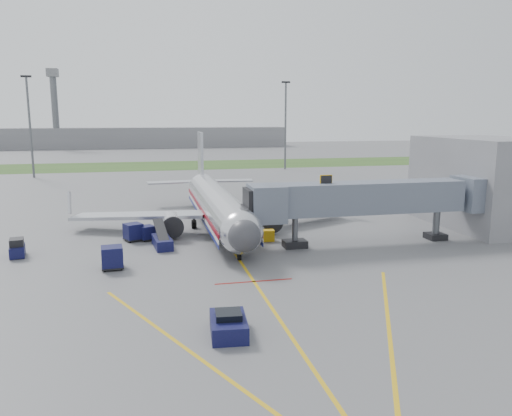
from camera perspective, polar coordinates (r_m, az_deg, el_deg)
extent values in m
plane|color=#565659|center=(41.99, -1.43, -6.68)|extent=(400.00, 400.00, 0.00)
cube|color=#2D4C1E|center=(130.19, -9.20, 4.84)|extent=(300.00, 25.00, 0.01)
cube|color=gold|center=(40.12, -0.87, -7.50)|extent=(0.25, 50.00, 0.01)
cube|color=maroon|center=(38.26, -0.25, -8.40)|extent=(6.00, 0.25, 0.01)
cube|color=gold|center=(28.27, -8.08, -15.57)|extent=(9.52, 20.04, 0.01)
cube|color=gold|center=(31.40, 14.94, -13.10)|extent=(9.52, 20.04, 0.01)
cylinder|color=silver|center=(55.77, -4.45, 0.42)|extent=(3.80, 28.00, 3.80)
sphere|color=silver|center=(42.23, -1.71, -2.79)|extent=(3.80, 3.80, 3.80)
sphere|color=#38383D|center=(40.99, -1.36, -3.19)|extent=(2.74, 2.74, 2.74)
cube|color=black|center=(41.72, -1.61, -2.18)|extent=(2.20, 1.20, 0.55)
cone|color=silver|center=(71.95, -6.34, 2.65)|extent=(3.80, 5.00, 3.80)
cube|color=#B7BAC1|center=(71.03, -6.36, 5.79)|extent=(0.35, 4.20, 7.00)
cube|color=#B7BAC1|center=(55.39, -13.17, -0.84)|extent=(15.10, 8.59, 1.13)
cube|color=#B7BAC1|center=(57.73, 3.94, -0.14)|extent=(15.10, 8.59, 1.13)
cylinder|color=silver|center=(52.60, -9.57, -1.80)|extent=(2.10, 3.60, 2.10)
cylinder|color=silver|center=(54.11, 1.49, -1.31)|extent=(2.10, 3.60, 2.10)
cube|color=maroon|center=(56.13, -2.50, 0.15)|extent=(0.05, 28.00, 0.45)
cube|color=navy|center=(56.29, -2.49, -0.75)|extent=(0.05, 28.00, 0.35)
cylinder|color=black|center=(43.79, -1.94, -5.56)|extent=(0.28, 0.70, 0.70)
cylinder|color=black|center=(56.39, -7.10, -1.84)|extent=(0.50, 1.00, 1.00)
cylinder|color=black|center=(57.10, -1.90, -1.62)|extent=(0.50, 1.00, 1.00)
cube|color=slate|center=(49.60, 12.28, 1.19)|extent=(20.00, 3.00, 3.00)
cube|color=slate|center=(46.40, 1.22, 0.55)|extent=(3.20, 3.60, 3.40)
cube|color=black|center=(46.13, -0.23, 0.50)|extent=(1.60, 3.00, 2.80)
cube|color=#E6A80D|center=(47.81, 8.01, 3.17)|extent=(1.20, 0.15, 1.00)
cylinder|color=#595B60|center=(47.70, 4.48, -2.70)|extent=(0.56, 0.56, 3.10)
cube|color=black|center=(47.98, 4.46, -4.09)|extent=(2.20, 1.60, 0.70)
cylinder|color=#595B60|center=(53.98, 19.89, -1.75)|extent=(0.70, 0.70, 3.10)
cube|color=black|center=(54.24, 19.81, -3.04)|extent=(1.80, 1.80, 0.60)
cube|color=slate|center=(55.70, 23.56, 1.55)|extent=(3.00, 4.00, 3.40)
cube|color=slate|center=(62.60, 24.62, 2.73)|extent=(10.00, 16.00, 10.00)
cylinder|color=#595B60|center=(111.64, -24.40, 8.29)|extent=(0.44, 0.44, 20.00)
cube|color=black|center=(111.89, -24.80, 13.51)|extent=(2.00, 0.40, 0.40)
cylinder|color=#595B60|center=(119.00, 3.38, 9.26)|extent=(0.44, 0.44, 20.00)
cube|color=black|center=(119.24, 3.44, 14.17)|extent=(2.00, 0.40, 0.40)
cube|color=slate|center=(209.55, -13.38, 7.85)|extent=(120.00, 14.00, 8.00)
cylinder|color=#595B60|center=(206.91, -21.97, 10.13)|extent=(2.40, 2.40, 28.00)
cube|color=slate|center=(207.53, -22.25, 14.12)|extent=(4.00, 4.00, 3.00)
cube|color=black|center=(29.42, -3.16, -13.32)|extent=(2.31, 3.48, 1.01)
cube|color=black|center=(29.17, -3.18, -12.16)|extent=(1.60, 1.60, 0.46)
cylinder|color=black|center=(28.34, -4.69, -14.61)|extent=(0.27, 0.75, 0.74)
cylinder|color=black|center=(28.46, -1.24, -14.46)|extent=(0.27, 0.75, 0.74)
cylinder|color=black|center=(30.53, -4.93, -12.71)|extent=(0.27, 0.75, 0.74)
cylinder|color=black|center=(30.64, -1.76, -12.59)|extent=(0.27, 0.75, 0.74)
cube|color=black|center=(49.55, -25.61, -4.44)|extent=(1.61, 2.53, 0.94)
cube|color=black|center=(49.36, -25.69, -3.54)|extent=(1.37, 1.68, 0.66)
cylinder|color=black|center=(48.83, -26.19, -5.04)|extent=(0.28, 0.50, 0.47)
cylinder|color=black|center=(48.76, -25.08, -4.97)|extent=(0.28, 0.50, 0.47)
cylinder|color=black|center=(50.47, -26.08, -4.55)|extent=(0.28, 0.50, 0.47)
cylinder|color=black|center=(50.41, -25.00, -4.48)|extent=(0.28, 0.50, 0.47)
cube|color=black|center=(42.69, -16.12, -5.37)|extent=(1.83, 1.83, 1.69)
cube|color=black|center=(42.92, -16.07, -6.44)|extent=(1.89, 1.89, 0.13)
cylinder|color=black|center=(42.30, -16.92, -6.80)|extent=(0.27, 0.33, 0.30)
cylinder|color=black|center=(42.33, -15.14, -6.70)|extent=(0.27, 0.33, 0.30)
cylinder|color=black|center=(43.55, -16.96, -6.31)|extent=(0.27, 0.33, 0.30)
cylinder|color=black|center=(43.58, -15.23, -6.21)|extent=(0.27, 0.33, 0.30)
cube|color=black|center=(51.60, -12.36, -2.73)|extent=(1.78, 1.78, 1.34)
cube|color=black|center=(51.75, -12.34, -3.45)|extent=(1.83, 1.83, 0.10)
cylinder|color=black|center=(51.09, -12.62, -3.68)|extent=(0.27, 0.30, 0.24)
cylinder|color=black|center=(51.51, -11.57, -3.53)|extent=(0.27, 0.30, 0.24)
cylinder|color=black|center=(52.02, -13.09, -3.45)|extent=(0.27, 0.30, 0.24)
cylinder|color=black|center=(52.43, -12.05, -3.30)|extent=(0.27, 0.30, 0.24)
cube|color=black|center=(51.68, -13.86, -2.60)|extent=(2.11, 2.11, 1.59)
cube|color=black|center=(51.86, -13.82, -3.45)|extent=(2.18, 2.18, 0.12)
cylinder|color=black|center=(51.09, -14.17, -3.73)|extent=(0.33, 0.36, 0.29)
cylinder|color=black|center=(51.57, -12.92, -3.54)|extent=(0.33, 0.36, 0.29)
cylinder|color=black|center=(52.19, -14.71, -3.45)|extent=(0.33, 0.36, 0.29)
cylinder|color=black|center=(52.66, -13.48, -3.27)|extent=(0.33, 0.36, 0.29)
cube|color=black|center=(48.65, -10.66, -3.87)|extent=(1.96, 4.07, 0.98)
cube|color=black|center=(48.94, -10.80, -2.54)|extent=(1.47, 4.48, 1.54)
cylinder|color=black|center=(47.27, -11.05, -4.54)|extent=(0.31, 0.63, 0.61)
cylinder|color=black|center=(47.42, -9.75, -4.45)|extent=(0.31, 0.63, 0.61)
cylinder|color=black|center=(49.99, -11.52, -3.73)|extent=(0.31, 0.63, 0.61)
cylinder|color=black|center=(50.14, -10.28, -3.65)|extent=(0.31, 0.63, 0.61)
cube|color=#E6A80D|center=(50.22, 1.27, -3.16)|extent=(1.47, 1.04, 1.12)
cylinder|color=black|center=(50.24, 0.74, -3.64)|extent=(0.21, 0.29, 0.28)
cylinder|color=black|center=(50.39, 1.79, -3.61)|extent=(0.21, 0.29, 0.28)
imported|color=#C8DF1A|center=(51.34, -10.32, -2.64)|extent=(0.75, 0.78, 1.79)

